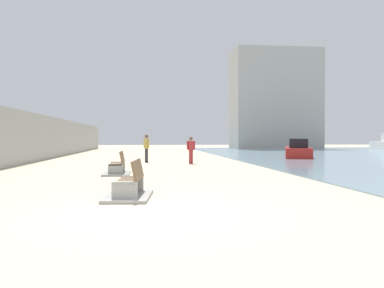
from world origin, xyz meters
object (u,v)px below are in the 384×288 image
at_px(person_standing, 191,148).
at_px(bench_far, 117,169).
at_px(bench_near, 130,189).
at_px(boat_far_right, 298,150).
at_px(person_walking, 146,146).

bearing_deg(person_standing, bench_far, -120.94).
xyz_separation_m(bench_near, boat_far_right, (12.34, 19.96, 0.34)).
height_order(person_standing, boat_far_right, person_standing).
height_order(bench_far, person_walking, person_walking).
bearing_deg(person_standing, person_walking, 146.63).
distance_m(person_walking, person_standing, 3.17).
bearing_deg(person_walking, boat_far_right, 23.22).
xyz_separation_m(person_walking, boat_far_right, (11.95, 5.13, -0.46)).
bearing_deg(person_walking, bench_near, -91.49).
relative_size(bench_far, boat_far_right, 0.27).
bearing_deg(bench_near, person_walking, 88.51).
relative_size(person_standing, boat_far_right, 0.21).
distance_m(bench_far, boat_far_right, 18.69).
distance_m(bench_near, boat_far_right, 23.47).
bearing_deg(bench_far, person_walking, 81.62).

